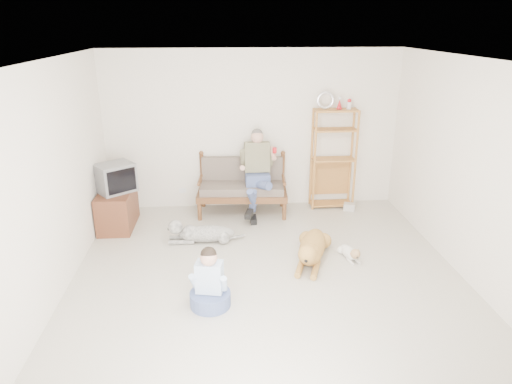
{
  "coord_description": "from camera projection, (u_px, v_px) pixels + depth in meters",
  "views": [
    {
      "loc": [
        -0.57,
        -4.88,
        3.08
      ],
      "look_at": [
        -0.09,
        1.0,
        0.88
      ],
      "focal_mm": 32.0,
      "sensor_mm": 36.0,
      "label": 1
    }
  ],
  "objects": [
    {
      "name": "shaggy_dog",
      "position": [
        200.0,
        233.0,
        6.78
      ],
      "size": [
        1.21,
        0.29,
        0.36
      ],
      "rotation": [
        0.0,
        0.0,
        -1.58
      ],
      "color": "white",
      "rests_on": "ground"
    },
    {
      "name": "book_stack",
      "position": [
        349.0,
        207.0,
        7.95
      ],
      "size": [
        0.23,
        0.2,
        0.12
      ],
      "primitive_type": "cube",
      "rotation": [
        0.0,
        0.0,
        -0.35
      ],
      "color": "white",
      "rests_on": "ground"
    },
    {
      "name": "ceiling",
      "position": [
        272.0,
        61.0,
        4.73
      ],
      "size": [
        5.5,
        5.5,
        0.0
      ],
      "primitive_type": "plane",
      "rotation": [
        3.14,
        0.0,
        0.0
      ],
      "color": "white",
      "rests_on": "ground"
    },
    {
      "name": "wall_front",
      "position": [
        324.0,
        341.0,
        2.64
      ],
      "size": [
        5.0,
        0.0,
        5.0
      ],
      "primitive_type": "plane",
      "rotation": [
        -1.57,
        0.0,
        0.0
      ],
      "color": "silver",
      "rests_on": "ground"
    },
    {
      "name": "terrier",
      "position": [
        350.0,
        253.0,
        6.3
      ],
      "size": [
        0.23,
        0.57,
        0.22
      ],
      "rotation": [
        0.0,
        0.0,
        0.17
      ],
      "color": "white",
      "rests_on": "ground"
    },
    {
      "name": "crt_tv",
      "position": [
        115.0,
        178.0,
        7.05
      ],
      "size": [
        0.69,
        0.67,
        0.45
      ],
      "rotation": [
        0.0,
        0.0,
        -0.91
      ],
      "color": "slate",
      "rests_on": "tv_stand"
    },
    {
      "name": "man",
      "position": [
        257.0,
        178.0,
        7.51
      ],
      "size": [
        0.55,
        0.79,
        1.27
      ],
      "color": "#4F5F92",
      "rests_on": "loveseat"
    },
    {
      "name": "wall_back",
      "position": [
        253.0,
        130.0,
        7.77
      ],
      "size": [
        5.0,
        0.0,
        5.0
      ],
      "primitive_type": "plane",
      "rotation": [
        1.57,
        0.0,
        0.0
      ],
      "color": "silver",
      "rests_on": "ground"
    },
    {
      "name": "wall_right",
      "position": [
        481.0,
        178.0,
        5.39
      ],
      "size": [
        0.0,
        5.5,
        5.5
      ],
      "primitive_type": "plane",
      "rotation": [
        1.57,
        0.0,
        -1.57
      ],
      "color": "silver",
      "rests_on": "ground"
    },
    {
      "name": "floor",
      "position": [
        270.0,
        286.0,
        5.68
      ],
      "size": [
        5.5,
        5.5,
        0.0
      ],
      "primitive_type": "plane",
      "color": "beige",
      "rests_on": "ground"
    },
    {
      "name": "child",
      "position": [
        210.0,
        285.0,
        5.2
      ],
      "size": [
        0.47,
        0.47,
        0.75
      ],
      "rotation": [
        0.0,
        0.0,
        -0.21
      ],
      "color": "#4F5F92",
      "rests_on": "ground"
    },
    {
      "name": "wall_left",
      "position": [
        45.0,
        190.0,
        5.01
      ],
      "size": [
        0.0,
        5.5,
        5.5
      ],
      "primitive_type": "plane",
      "rotation": [
        1.57,
        0.0,
        1.57
      ],
      "color": "silver",
      "rests_on": "ground"
    },
    {
      "name": "tv_stand",
      "position": [
        117.0,
        209.0,
        7.24
      ],
      "size": [
        0.51,
        0.91,
        0.6
      ],
      "rotation": [
        0.0,
        0.0,
        -0.01
      ],
      "color": "brown",
      "rests_on": "ground"
    },
    {
      "name": "golden_retriever",
      "position": [
        312.0,
        249.0,
        6.24
      ],
      "size": [
        0.65,
        1.37,
        0.43
      ],
      "rotation": [
        0.0,
        0.0,
        -0.33
      ],
      "color": "gold",
      "rests_on": "ground"
    },
    {
      "name": "loveseat",
      "position": [
        242.0,
        185.0,
        7.75
      ],
      "size": [
        1.55,
        0.81,
        0.95
      ],
      "rotation": [
        0.0,
        0.0,
        -0.07
      ],
      "color": "brown",
      "rests_on": "ground"
    },
    {
      "name": "wall_outlet",
      "position": [
        182.0,
        190.0,
        8.03
      ],
      "size": [
        0.12,
        0.02,
        0.08
      ],
      "primitive_type": "cube",
      "color": "silver",
      "rests_on": "ground"
    },
    {
      "name": "etagere",
      "position": [
        333.0,
        158.0,
        7.85
      ],
      "size": [
        0.77,
        0.34,
        2.03
      ],
      "color": "#BE7C3B",
      "rests_on": "ground"
    }
  ]
}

